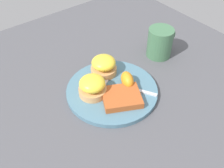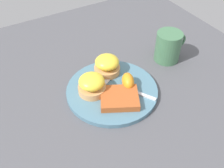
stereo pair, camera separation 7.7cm
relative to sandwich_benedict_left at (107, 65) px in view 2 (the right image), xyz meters
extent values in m
plane|color=#4C4C51|center=(-0.03, -0.08, -0.04)|extent=(1.10, 1.10, 0.00)
cylinder|color=slate|center=(-0.03, -0.08, -0.04)|extent=(0.27, 0.27, 0.01)
cylinder|color=tan|center=(0.00, 0.00, -0.02)|extent=(0.08, 0.08, 0.02)
ellipsoid|color=yellow|center=(0.00, 0.00, 0.01)|extent=(0.08, 0.08, 0.04)
cylinder|color=tan|center=(-0.08, -0.06, -0.02)|extent=(0.08, 0.08, 0.02)
ellipsoid|color=yellow|center=(-0.08, -0.06, 0.01)|extent=(0.08, 0.08, 0.04)
cube|color=#AC5024|center=(-0.03, -0.13, -0.02)|extent=(0.14, 0.13, 0.02)
ellipsoid|color=orange|center=(0.02, -0.09, -0.01)|extent=(0.06, 0.07, 0.04)
cube|color=silver|center=(0.03, -0.14, -0.03)|extent=(0.06, 0.09, 0.00)
cube|color=silver|center=(-0.03, -0.03, -0.03)|extent=(0.04, 0.05, 0.00)
cylinder|color=#42704C|center=(0.22, -0.03, 0.01)|extent=(0.09, 0.09, 0.10)
torus|color=#42704C|center=(0.27, -0.03, 0.01)|extent=(0.05, 0.01, 0.05)
camera|label=1|loc=(-0.37, -0.52, 0.52)|focal=42.00mm
camera|label=2|loc=(-0.31, -0.56, 0.52)|focal=42.00mm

